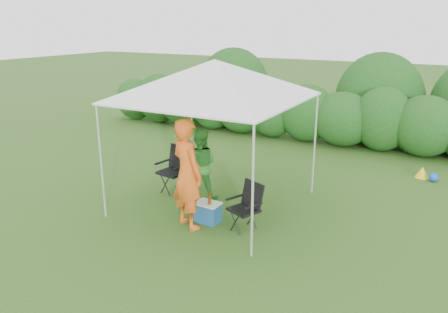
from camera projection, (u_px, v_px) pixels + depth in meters
The scene contains 10 objects.
ground at pixel (202, 213), 8.29m from camera, with size 70.00×70.00×0.00m, color #345C1D.
hedge at pixel (310, 115), 13.03m from camera, with size 14.74×1.53×1.80m.
canopy at pixel (215, 80), 7.98m from camera, with size 3.10×3.10×2.83m.
chair_right at pixel (247, 203), 7.53m from camera, with size 0.63×0.61×0.84m.
chair_left at pixel (175, 166), 9.25m from camera, with size 0.66×0.62×0.97m.
man at pixel (187, 174), 7.48m from camera, with size 0.71×0.47×1.96m, color orange.
woman at pixel (200, 165), 8.72m from camera, with size 0.71×0.56×1.47m, color #2E7B28.
cooler at pixel (208, 212), 7.88m from camera, with size 0.45×0.33×0.37m.
bottle at pixel (210, 198), 7.73m from camera, with size 0.06×0.06×0.23m, color #592D0C.
lawn_toy at pixel (425, 174), 10.07m from camera, with size 0.52×0.43×0.26m.
Camera 1 is at (4.02, -6.47, 3.48)m, focal length 35.00 mm.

